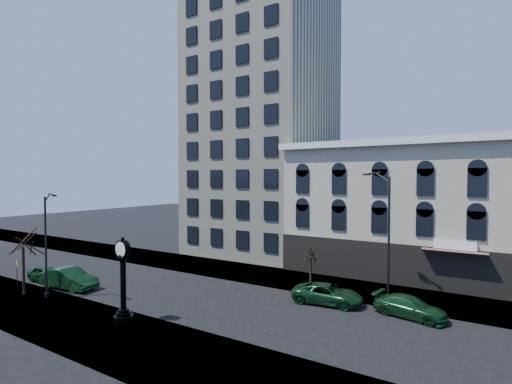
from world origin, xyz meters
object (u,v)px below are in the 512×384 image
Objects in this scene: street_lamp_near at (48,218)px; car_near_a at (47,274)px; street_clock at (123,283)px; warning_sign at (17,269)px; car_near_b at (69,278)px.

car_near_a is (-5.20, 2.73, -5.52)m from street_lamp_near.
street_clock is 2.44× the size of warning_sign.
street_clock is at bearing -102.25° from car_near_a.
street_clock reaches higher than warning_sign.
street_lamp_near is 1.57× the size of car_near_b.
warning_sign is 2.49m from car_near_a.
street_clock is at bearing 11.89° from street_lamp_near.
car_near_a is at bearing 171.82° from street_clock.
car_near_a is at bearing 104.17° from warning_sign.
car_near_b is at bearing 168.77° from street_clock.
street_lamp_near is 6.20m from car_near_b.
warning_sign reaches higher than car_near_a.
car_near_b is at bearing 134.57° from street_lamp_near.
car_near_b is at bearing -93.40° from car_near_a.
street_lamp_near is 3.71× the size of warning_sign.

